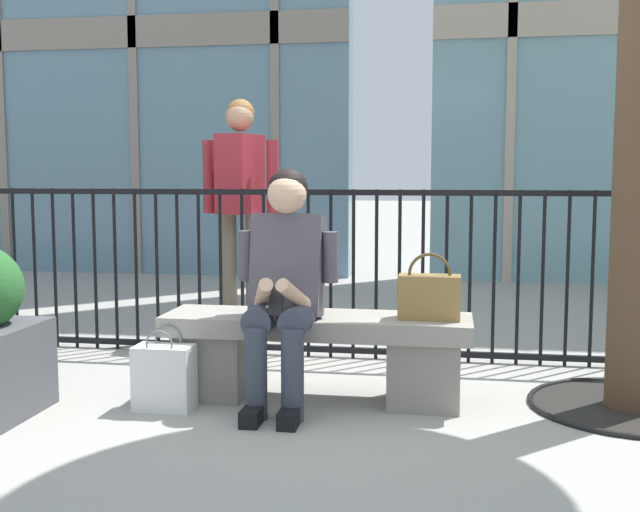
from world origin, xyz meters
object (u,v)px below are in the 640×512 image
at_px(handbag_on_bench, 429,296).
at_px(bystander_at_railing, 241,199).
at_px(shopping_bag, 165,376).
at_px(stone_bench, 317,349).
at_px(seated_person_with_phone, 285,280).

distance_m(handbag_on_bench, bystander_at_railing, 2.08).
bearing_deg(shopping_bag, bystander_at_railing, 92.44).
height_order(stone_bench, bystander_at_railing, bystander_at_railing).
bearing_deg(bystander_at_railing, seated_person_with_phone, -67.60).
height_order(stone_bench, shopping_bag, stone_bench).
bearing_deg(shopping_bag, handbag_on_bench, 12.13).
xyz_separation_m(stone_bench, seated_person_with_phone, (-0.14, -0.13, 0.38)).
distance_m(seated_person_with_phone, bystander_at_railing, 1.77).
relative_size(stone_bench, seated_person_with_phone, 1.32).
bearing_deg(handbag_on_bench, shopping_bag, -167.87).
distance_m(shopping_bag, bystander_at_railing, 1.96).
height_order(handbag_on_bench, shopping_bag, handbag_on_bench).
bearing_deg(seated_person_with_phone, handbag_on_bench, 9.31).
height_order(seated_person_with_phone, shopping_bag, seated_person_with_phone).
height_order(stone_bench, handbag_on_bench, handbag_on_bench).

